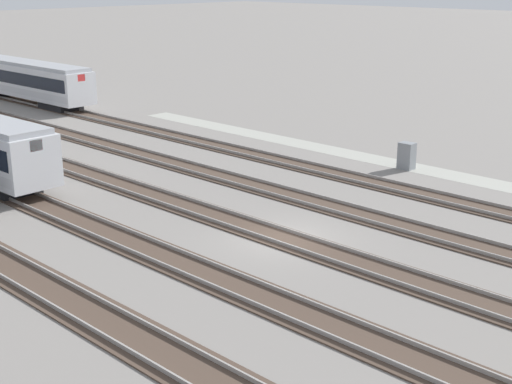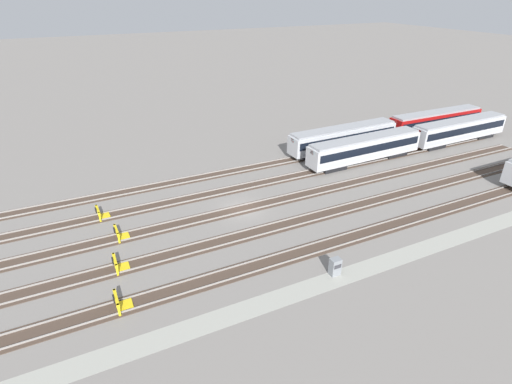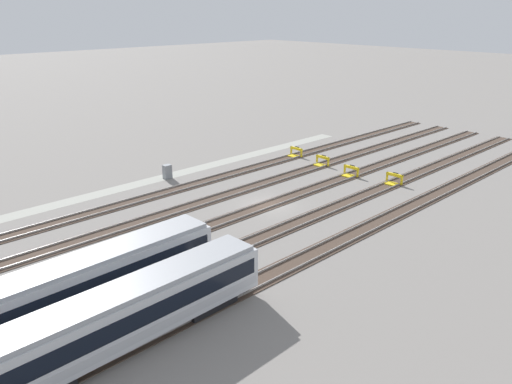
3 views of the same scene
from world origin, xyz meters
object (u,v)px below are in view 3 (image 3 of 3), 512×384
at_px(subway_car_front_row_leftmost, 88,281).
at_px(subway_car_front_row_centre, 128,314).
at_px(bumper_stop_near_inner_track, 321,161).
at_px(electrical_cabinet, 167,172).
at_px(bumper_stop_nearest_track, 295,153).
at_px(bumper_stop_middle_track, 350,172).
at_px(bumper_stop_far_inner_track, 393,180).

xyz_separation_m(subway_car_front_row_leftmost, subway_car_front_row_centre, (0.00, 4.96, 0.00)).
distance_m(bumper_stop_near_inner_track, electrical_cabinet, 18.89).
relative_size(bumper_stop_nearest_track, bumper_stop_middle_track, 1.00).
xyz_separation_m(bumper_stop_near_inner_track, electrical_cabinet, (16.68, -8.85, 0.29)).
height_order(bumper_stop_nearest_track, bumper_stop_far_inner_track, same).
bearing_deg(subway_car_front_row_centre, bumper_stop_near_inner_track, -156.96).
height_order(subway_car_front_row_centre, bumper_stop_nearest_track, subway_car_front_row_centre).
bearing_deg(bumper_stop_near_inner_track, bumper_stop_nearest_track, -97.20).
bearing_deg(bumper_stop_middle_track, bumper_stop_near_inner_track, -99.80).
bearing_deg(subway_car_front_row_centre, electrical_cabinet, -127.87).
bearing_deg(bumper_stop_far_inner_track, bumper_stop_middle_track, -76.60).
distance_m(bumper_stop_middle_track, electrical_cabinet, 21.02).
xyz_separation_m(bumper_stop_nearest_track, bumper_stop_near_inner_track, (0.63, 4.97, 0.00)).
bearing_deg(subway_car_front_row_leftmost, bumper_stop_middle_track, -171.68).
bearing_deg(bumper_stop_nearest_track, subway_car_front_row_centre, 29.10).
bearing_deg(electrical_cabinet, subway_car_front_row_leftmost, 45.51).
height_order(bumper_stop_near_inner_track, electrical_cabinet, electrical_cabinet).
distance_m(bumper_stop_nearest_track, bumper_stop_far_inner_track, 14.94).
distance_m(subway_car_front_row_centre, electrical_cabinet, 30.21).
xyz_separation_m(subway_car_front_row_centre, bumper_stop_near_inner_track, (-35.21, -14.98, -1.53)).
height_order(subway_car_front_row_leftmost, bumper_stop_middle_track, subway_car_front_row_leftmost).
distance_m(subway_car_front_row_centre, bumper_stop_near_inner_track, 38.29).
xyz_separation_m(bumper_stop_far_inner_track, electrical_cabinet, (17.01, -18.82, 0.29)).
distance_m(subway_car_front_row_leftmost, subway_car_front_row_centre, 4.96).
distance_m(bumper_stop_nearest_track, bumper_stop_middle_track, 10.07).
relative_size(bumper_stop_nearest_track, electrical_cabinet, 1.25).
xyz_separation_m(subway_car_front_row_leftmost, bumper_stop_nearest_track, (-35.84, -14.98, -1.53)).
relative_size(bumper_stop_nearest_track, bumper_stop_near_inner_track, 1.00).
height_order(bumper_stop_middle_track, bumper_stop_far_inner_track, same).
distance_m(subway_car_front_row_centre, bumper_stop_far_inner_track, 35.92).
bearing_deg(subway_car_front_row_leftmost, subway_car_front_row_centre, 90.00).
relative_size(bumper_stop_nearest_track, bumper_stop_far_inner_track, 1.00).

